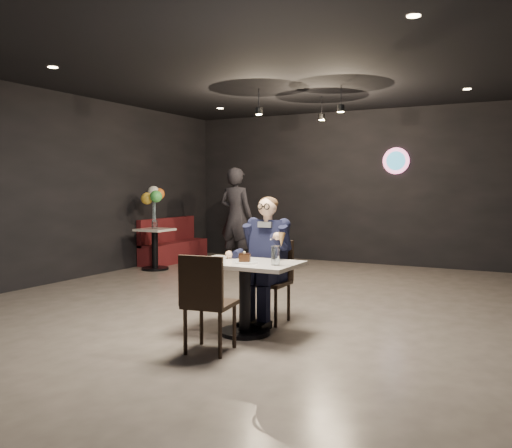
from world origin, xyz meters
The scene contains 17 objects.
floor centered at (0.00, 0.00, 0.00)m, with size 9.00×9.00×0.00m, color slate.
wall_sign centered at (0.80, 4.47, 2.00)m, with size 0.50×0.06×0.50m, color pink, non-canonical shape.
pendant_lights centered at (0.00, 2.00, 2.88)m, with size 1.40×1.20×0.36m, color black.
main_table centered at (0.57, -1.09, 0.38)m, with size 1.10×0.70×0.75m, color silver.
chair_far centered at (0.57, -0.54, 0.46)m, with size 0.42×0.46×0.92m, color black.
chair_near centered at (0.57, -1.76, 0.46)m, with size 0.42×0.46×0.92m, color black.
seated_man centered at (0.57, -0.54, 0.72)m, with size 0.60×0.80×1.44m, color black.
dessert_plate centered at (0.64, -1.18, 0.76)m, with size 0.23×0.23×0.01m, color white.
cake_slice centered at (0.61, -1.17, 0.80)m, with size 0.11×0.09×0.08m, color black.
mint_leaf centered at (0.63, -1.18, 0.84)m, with size 0.05×0.04×0.01m, color green.
sundae_glass centered at (0.96, -1.17, 0.84)m, with size 0.08×0.08×0.19m, color silver.
wafer_cone centered at (1.02, -1.17, 1.00)m, with size 0.07×0.07×0.14m, color tan.
booth_bench centered at (-3.25, 2.93, 0.44)m, with size 0.44×1.76×0.88m, color #490F14.
side_table centered at (-2.95, 1.93, 0.35)m, with size 0.56×0.56×0.71m, color silver.
balloon_vase centered at (-2.95, 1.93, 0.83)m, with size 0.10×0.10×0.15m, color silver.
balloon_bunch centered at (-2.95, 1.93, 1.23)m, with size 0.40×0.40×0.65m, color yellow.
passerby centered at (-1.88, 3.04, 0.94)m, with size 0.68×0.45×1.87m, color black.
Camera 1 is at (3.21, -5.91, 1.52)m, focal length 38.00 mm.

